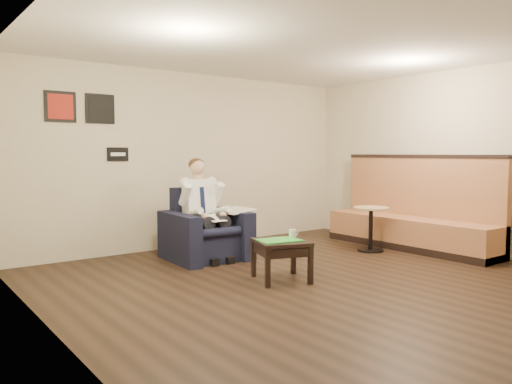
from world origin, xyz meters
TOP-DOWN VIEW (x-y plane):
  - ground at (0.00, 0.00)m, footprint 6.00×6.00m
  - wall_back at (0.00, 3.00)m, footprint 6.00×0.02m
  - wall_left at (-3.00, 0.00)m, footprint 0.02×6.00m
  - wall_right at (3.00, 0.00)m, footprint 0.02×6.00m
  - ceiling at (0.00, 0.00)m, footprint 6.00×6.00m
  - seating_sign at (-1.30, 2.98)m, footprint 0.32×0.02m
  - art_print_left at (-2.10, 2.98)m, footprint 0.42×0.03m
  - art_print_right at (-1.55, 2.98)m, footprint 0.42×0.03m
  - armchair at (-0.43, 1.95)m, footprint 1.09×1.09m
  - seated_man at (-0.43, 1.82)m, footprint 0.71×1.02m
  - lap_papers at (-0.44, 1.71)m, footprint 0.24×0.33m
  - newspaper at (-0.01, 1.82)m, footprint 0.44×0.55m
  - side_table at (-0.34, 0.38)m, footprint 0.75×0.75m
  - green_folder at (-0.38, 0.37)m, footprint 0.54×0.43m
  - coffee_mug at (-0.12, 0.44)m, footprint 0.11×0.11m
  - smartphone at (-0.23, 0.52)m, footprint 0.17×0.14m
  - banquette at (2.59, 0.69)m, footprint 0.68×2.87m
  - cafe_table at (1.92, 0.92)m, footprint 0.72×0.72m

SIDE VIEW (x-z plane):
  - ground at x=0.00m, z-range 0.00..0.00m
  - side_table at x=-0.34m, z-range 0.00..0.48m
  - cafe_table at x=1.92m, z-range 0.00..0.68m
  - smartphone at x=-0.23m, z-range 0.48..0.49m
  - green_folder at x=-0.38m, z-range 0.48..0.50m
  - armchair at x=-0.43m, z-range 0.00..1.01m
  - coffee_mug at x=-0.12m, z-range 0.48..0.59m
  - lap_papers at x=-0.44m, z-range 0.62..0.62m
  - newspaper at x=-0.01m, z-range 0.68..0.69m
  - seated_man at x=-0.43m, z-range 0.00..1.38m
  - banquette at x=2.59m, z-range 0.00..1.47m
  - wall_back at x=0.00m, z-range 0.00..2.80m
  - wall_left at x=-3.00m, z-range 0.00..2.80m
  - wall_right at x=3.00m, z-range 0.00..2.80m
  - seating_sign at x=-1.30m, z-range 1.40..1.60m
  - art_print_left at x=-2.10m, z-range 1.94..2.36m
  - art_print_right at x=-1.55m, z-range 1.94..2.36m
  - ceiling at x=0.00m, z-range 2.79..2.81m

